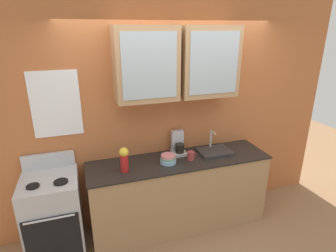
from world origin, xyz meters
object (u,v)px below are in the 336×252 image
Objects in this scene: bowl_stack at (168,159)px; stove_range at (54,216)px; sink_faucet at (214,151)px; cup_near_sink at (191,156)px; vase at (124,159)px; coffee_maker at (178,145)px.

stove_range is at bearing 178.49° from bowl_stack.
cup_near_sink is at bearing -164.99° from sink_faucet.
bowl_stack is (-0.64, -0.09, 0.03)m from sink_faucet.
cup_near_sink is at bearing -2.36° from bowl_stack.
vase is at bearing -5.66° from stove_range.
sink_faucet is 0.65m from bowl_stack.
cup_near_sink is (1.59, -0.05, 0.51)m from stove_range.
stove_range is 2.74× the size of sink_faucet.
stove_range is at bearing -178.51° from sink_faucet.
stove_range reaches higher than bowl_stack.
bowl_stack is 0.53m from vase.
coffee_maker is at bearing 6.81° from stove_range.
stove_range is 1.40m from bowl_stack.
stove_range is 1.00m from vase.
sink_faucet is at bearing 7.53° from bowl_stack.
sink_faucet is at bearing -16.52° from coffee_maker.
sink_faucet reaches higher than cup_near_sink.
coffee_maker reaches higher than sink_faucet.
vase reaches higher than stove_range.
vase is 0.77m from coffee_maker.
stove_range is at bearing -173.19° from coffee_maker.
vase is 0.80m from cup_near_sink.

